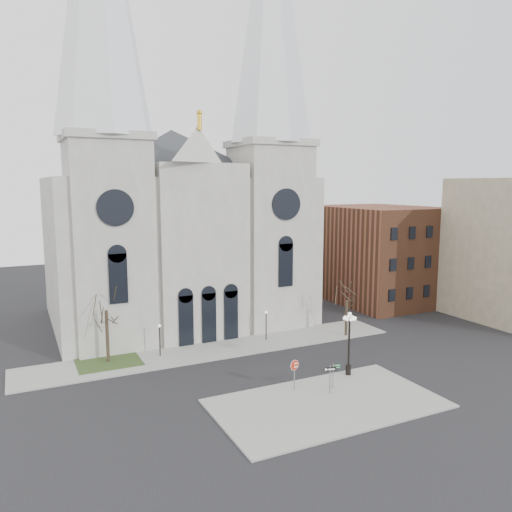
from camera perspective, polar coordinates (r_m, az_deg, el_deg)
name	(u,v)px	position (r m, az deg, el deg)	size (l,w,h in m)	color
ground	(265,388)	(44.11, 1.01, -14.83)	(160.00, 160.00, 0.00)	black
sidewalk_near	(327,403)	(41.55, 8.12, -16.33)	(18.00, 10.00, 0.14)	gray
sidewalk_far	(217,349)	(53.48, -4.43, -10.57)	(40.00, 6.00, 0.14)	gray
grass_patch	(108,362)	(51.68, -16.51, -11.55)	(6.00, 5.00, 0.18)	#2C421C
cathedral	(180,174)	(61.84, -8.70, 9.25)	(33.00, 26.66, 54.00)	gray
bg_building_brick	(378,254)	(76.37, 13.73, 0.26)	(14.00, 18.00, 14.00)	brown
bg_building_tan	(511,250)	(70.91, 27.11, 0.62)	(10.00, 14.00, 18.00)	gray
tree_left	(106,307)	(50.12, -16.76, -5.62)	(3.20, 3.20, 7.50)	#2C2219
tree_right	(347,298)	(57.62, 10.34, -4.75)	(3.20, 3.20, 6.00)	#2C2219
ped_lamp_left	(160,335)	(51.48, -10.96, -8.81)	(0.32, 0.32, 3.26)	black
ped_lamp_right	(266,320)	(55.60, 1.17, -7.37)	(0.32, 0.32, 3.26)	black
stop_sign	(294,368)	(42.87, 4.41, -12.68)	(0.93, 0.21, 2.62)	slate
globe_lamp	(349,336)	(46.06, 10.60, -8.93)	(1.64, 1.64, 5.83)	black
one_way_sign	(330,375)	(42.58, 8.46, -13.30)	(1.00, 0.34, 2.37)	slate
street_name_sign	(334,374)	(43.73, 8.90, -13.14)	(0.68, 0.18, 2.15)	slate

